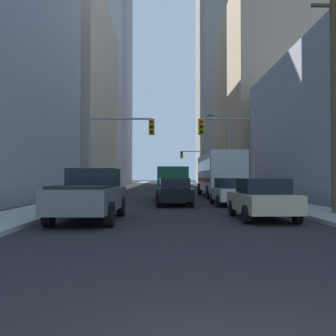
{
  "coord_description": "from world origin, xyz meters",
  "views": [
    {
      "loc": [
        -0.59,
        -3.15,
        1.57
      ],
      "look_at": [
        0.0,
        39.58,
        2.56
      ],
      "focal_mm": 42.62,
      "sensor_mm": 36.0,
      "label": 1
    }
  ],
  "objects": [
    {
      "name": "sidewalk_left",
      "position": [
        -6.06,
        50.0,
        0.07
      ],
      "size": [
        2.51,
        160.0,
        0.15
      ],
      "primitive_type": "cube",
      "color": "#9E9E99",
      "rests_on": "ground"
    },
    {
      "name": "sidewalk_right",
      "position": [
        6.06,
        50.0,
        0.07
      ],
      "size": [
        2.51,
        160.0,
        0.15
      ],
      "primitive_type": "cube",
      "color": "#9E9E99",
      "rests_on": "ground"
    },
    {
      "name": "city_bus",
      "position": [
        3.93,
        28.71,
        1.93
      ],
      "size": [
        2.68,
        11.54,
        3.4
      ],
      "color": "silver",
      "rests_on": "ground"
    },
    {
      "name": "pickup_truck_grey",
      "position": [
        -3.23,
        11.34,
        0.93
      ],
      "size": [
        2.2,
        5.45,
        1.9
      ],
      "color": "slate",
      "rests_on": "ground"
    },
    {
      "name": "cargo_van_green",
      "position": [
        0.04,
        24.72,
        1.29
      ],
      "size": [
        2.16,
        5.24,
        2.26
      ],
      "color": "#195938",
      "rests_on": "ground"
    },
    {
      "name": "sedan_beige",
      "position": [
        3.1,
        11.57,
        0.77
      ],
      "size": [
        1.95,
        4.24,
        1.52
      ],
      "color": "#C6B793",
      "rests_on": "ground"
    },
    {
      "name": "sedan_white",
      "position": [
        3.19,
        18.85,
        0.77
      ],
      "size": [
        1.95,
        4.24,
        1.52
      ],
      "color": "white",
      "rests_on": "ground"
    },
    {
      "name": "sedan_black",
      "position": [
        0.07,
        18.92,
        0.77
      ],
      "size": [
        1.95,
        4.26,
        1.52
      ],
      "color": "black",
      "rests_on": "ground"
    },
    {
      "name": "traffic_signal_near_left",
      "position": [
        -3.52,
        22.88,
        4.07
      ],
      "size": [
        4.38,
        0.44,
        6.0
      ],
      "color": "gray",
      "rests_on": "ground"
    },
    {
      "name": "traffic_signal_near_right",
      "position": [
        3.82,
        22.88,
        4.04
      ],
      "size": [
        3.74,
        0.44,
        6.0
      ],
      "color": "gray",
      "rests_on": "ground"
    },
    {
      "name": "traffic_signal_far_right",
      "position": [
        3.95,
        55.53,
        4.03
      ],
      "size": [
        3.46,
        0.44,
        6.0
      ],
      "color": "gray",
      "rests_on": "ground"
    },
    {
      "name": "utility_pole_right",
      "position": [
        6.31,
        12.68,
        5.23
      ],
      "size": [
        2.2,
        0.28,
        9.91
      ],
      "color": "brown",
      "rests_on": "ground"
    },
    {
      "name": "street_lamp_right",
      "position": [
        5.19,
        32.86,
        4.51
      ],
      "size": [
        2.12,
        0.32,
        7.5
      ],
      "color": "gray",
      "rests_on": "ground"
    },
    {
      "name": "building_left_mid_office",
      "position": [
        -16.48,
        49.9,
        12.2
      ],
      "size": [
        17.04,
        25.14,
        24.4
      ],
      "primitive_type": "cube",
      "color": "#B7A893",
      "rests_on": "ground"
    },
    {
      "name": "building_left_far_tower",
      "position": [
        -17.68,
        86.35,
        33.19
      ],
      "size": [
        18.66,
        26.25,
        66.37
      ],
      "primitive_type": "cube",
      "color": "#93939E",
      "rests_on": "ground"
    },
    {
      "name": "building_right_mid_block",
      "position": [
        20.07,
        48.74,
        11.97
      ],
      "size": [
        24.66,
        19.89,
        23.95
      ],
      "primitive_type": "cube",
      "color": "tan",
      "rests_on": "ground"
    },
    {
      "name": "building_right_far_highrise",
      "position": [
        15.03,
        89.14,
        33.8
      ],
      "size": [
        14.02,
        21.1,
        67.59
      ],
      "primitive_type": "cube",
      "color": "gray",
      "rests_on": "ground"
    }
  ]
}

